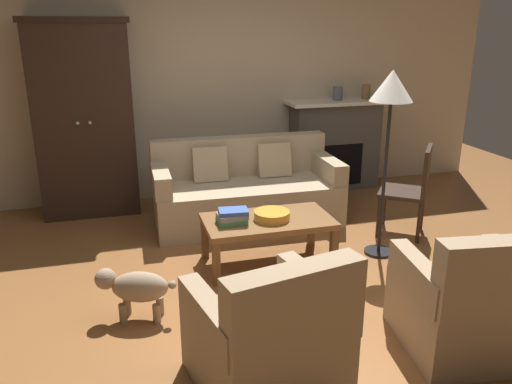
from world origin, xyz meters
The scene contains 15 objects.
ground_plane centered at (0.00, 0.00, 0.00)m, with size 9.60×9.60×0.00m, color brown.
back_wall centered at (0.00, 2.55, 1.40)m, with size 7.20×0.10×2.80m, color beige.
fireplace centered at (1.55, 2.30, 0.57)m, with size 1.26×0.48×1.12m.
armoire centered at (-1.40, 2.22, 1.04)m, with size 1.06×0.57×2.08m.
couch centered at (0.17, 1.46, 0.32)m, with size 1.93×0.89×0.86m.
coffee_table centered at (0.10, 0.42, 0.37)m, with size 1.10×0.60×0.42m.
fruit_bowl centered at (0.13, 0.39, 0.46)m, with size 0.31×0.31×0.07m, color orange.
book_stack centered at (-0.22, 0.39, 0.48)m, with size 0.27×0.20×0.12m.
mantel_vase_slate centered at (1.55, 2.28, 1.20)m, with size 0.12×0.12×0.16m, color #565B66.
mantel_vase_bronze centered at (1.93, 2.28, 1.21)m, with size 0.10×0.10×0.18m, color olive.
armchair_near_left centered at (-0.36, -1.13, 0.32)m, with size 0.90×0.91×0.88m.
armchair_near_right centered at (0.96, -1.12, 0.32)m, with size 0.87×0.87×0.88m.
side_chair_wooden centered at (1.65, 0.66, 0.51)m, with size 0.62×0.62×0.90m.
floor_lamp centered at (1.14, 0.34, 1.43)m, with size 0.36×0.36×1.65m.
dog centered at (-1.06, -0.18, 0.25)m, with size 0.55×0.31×0.39m.
Camera 1 is at (-1.10, -3.48, 2.01)m, focal length 35.79 mm.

